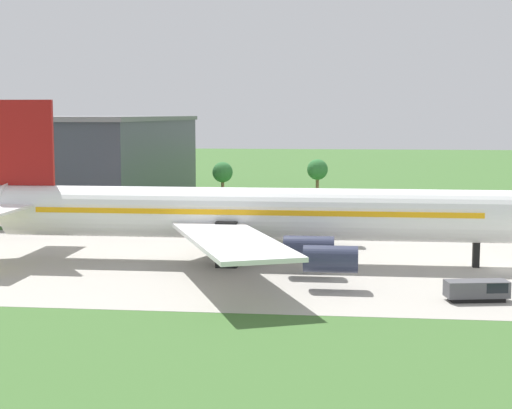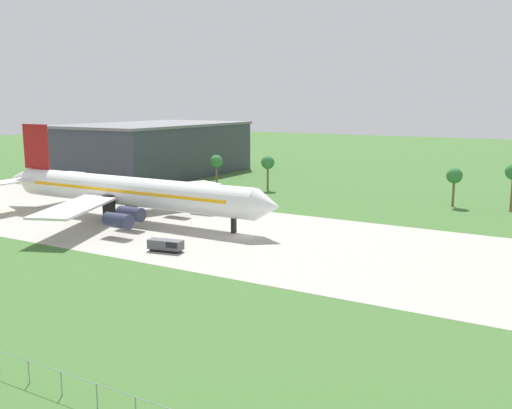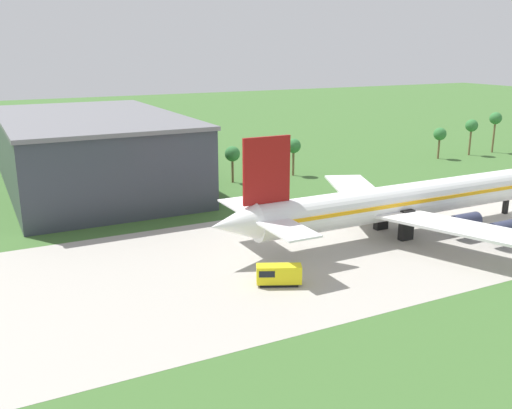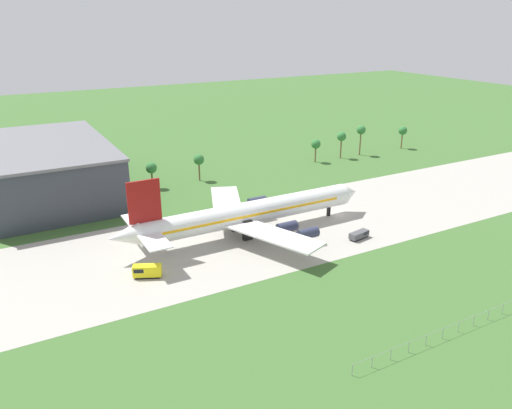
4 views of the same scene
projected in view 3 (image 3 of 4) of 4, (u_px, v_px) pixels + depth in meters
The scene contains 4 objects.
jet_airliner at pixel (402, 201), 97.20m from camera, with size 70.71×51.24×18.64m.
baggage_tug at pixel (278, 275), 76.79m from camera, with size 6.34×4.39×2.86m.
terminal_building at pixel (92, 152), 127.86m from camera, with size 36.72×61.20×16.60m.
palm_tree_row at pixel (425, 133), 159.03m from camera, with size 113.20×3.60×12.16m.
Camera 3 is at (-93.70, -71.01, 31.30)m, focal length 40.00 mm.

